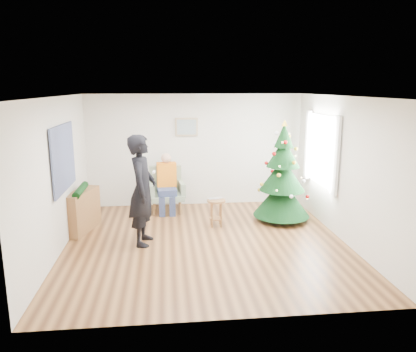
{
  "coord_description": "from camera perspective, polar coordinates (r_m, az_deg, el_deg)",
  "views": [
    {
      "loc": [
        -0.69,
        -6.86,
        2.77
      ],
      "look_at": [
        0.1,
        0.6,
        1.1
      ],
      "focal_mm": 35.0,
      "sensor_mm": 36.0,
      "label": 1
    }
  ],
  "objects": [
    {
      "name": "framed_picture",
      "position": [
        9.39,
        -3.05,
        6.9
      ],
      "size": [
        0.52,
        0.05,
        0.42
      ],
      "color": "tan",
      "rests_on": "wall_back"
    },
    {
      "name": "game_controller",
      "position": [
        7.09,
        -7.63,
        0.54
      ],
      "size": [
        0.05,
        0.13,
        0.04
      ],
      "primitive_type": "cube",
      "rotation": [
        0.0,
        0.0,
        -0.12
      ],
      "color": "white",
      "rests_on": "standing_man"
    },
    {
      "name": "stool",
      "position": [
        8.17,
        1.16,
        -5.17
      ],
      "size": [
        0.37,
        0.37,
        0.55
      ],
      "rotation": [
        0.0,
        0.0,
        -0.1
      ],
      "color": "brown",
      "rests_on": "floor"
    },
    {
      "name": "christmas_tree",
      "position": [
        8.5,
        10.43,
        -0.02
      ],
      "size": [
        1.17,
        1.17,
        2.11
      ],
      "rotation": [
        0.0,
        0.0,
        0.26
      ],
      "color": "#3F2816",
      "rests_on": "floor"
    },
    {
      "name": "wall_left",
      "position": [
        7.25,
        -20.36,
        0.05
      ],
      "size": [
        0.0,
        5.0,
        5.0
      ],
      "primitive_type": "plane",
      "rotation": [
        1.57,
        0.0,
        1.57
      ],
      "color": "silver",
      "rests_on": "floor"
    },
    {
      "name": "standing_man",
      "position": [
        7.2,
        -9.21,
        -2.0
      ],
      "size": [
        0.55,
        0.77,
        1.96
      ],
      "primitive_type": "imported",
      "rotation": [
        0.0,
        0.0,
        1.45
      ],
      "color": "black",
      "rests_on": "floor"
    },
    {
      "name": "wall_right",
      "position": [
        7.71,
        18.53,
        0.9
      ],
      "size": [
        0.0,
        5.0,
        5.0
      ],
      "primitive_type": "plane",
      "rotation": [
        1.57,
        0.0,
        -1.57
      ],
      "color": "silver",
      "rests_on": "floor"
    },
    {
      "name": "wall_back",
      "position": [
        9.5,
        -1.81,
        3.64
      ],
      "size": [
        5.0,
        0.0,
        5.0
      ],
      "primitive_type": "plane",
      "rotation": [
        1.57,
        0.0,
        0.0
      ],
      "color": "silver",
      "rests_on": "floor"
    },
    {
      "name": "laptop",
      "position": [
        8.09,
        1.17,
        -3.27
      ],
      "size": [
        0.34,
        0.26,
        0.02
      ],
      "primitive_type": "imported",
      "rotation": [
        0.0,
        0.0,
        0.24
      ],
      "color": "silver",
      "rests_on": "stool"
    },
    {
      "name": "floor",
      "position": [
        7.43,
        -0.28,
        -9.33
      ],
      "size": [
        5.0,
        5.0,
        0.0
      ],
      "primitive_type": "plane",
      "color": "brown",
      "rests_on": "ground"
    },
    {
      "name": "window_panel",
      "position": [
        8.57,
        15.7,
        3.55
      ],
      "size": [
        0.04,
        1.3,
        1.4
      ],
      "primitive_type": "cube",
      "color": "white",
      "rests_on": "wall_right"
    },
    {
      "name": "tapestry",
      "position": [
        7.48,
        -19.66,
        2.42
      ],
      "size": [
        0.03,
        1.5,
        1.15
      ],
      "primitive_type": "cube",
      "color": "black",
      "rests_on": "wall_left"
    },
    {
      "name": "armchair",
      "position": [
        9.15,
        -5.82,
        -2.72
      ],
      "size": [
        0.82,
        0.76,
        1.01
      ],
      "rotation": [
        0.0,
        0.0,
        0.09
      ],
      "color": "gray",
      "rests_on": "floor"
    },
    {
      "name": "ceiling",
      "position": [
        6.9,
        -0.31,
        11.13
      ],
      "size": [
        5.0,
        5.0,
        0.0
      ],
      "primitive_type": "plane",
      "rotation": [
        3.14,
        0.0,
        0.0
      ],
      "color": "white",
      "rests_on": "wall_back"
    },
    {
      "name": "wall_front",
      "position": [
        4.66,
        2.82,
        -5.86
      ],
      "size": [
        5.0,
        0.0,
        5.0
      ],
      "primitive_type": "plane",
      "rotation": [
        -1.57,
        0.0,
        0.0
      ],
      "color": "silver",
      "rests_on": "floor"
    },
    {
      "name": "console",
      "position": [
        8.26,
        -17.29,
        -4.72
      ],
      "size": [
        0.57,
        1.04,
        0.8
      ],
      "primitive_type": "cube",
      "rotation": [
        0.0,
        0.0,
        -0.29
      ],
      "color": "brown",
      "rests_on": "floor"
    },
    {
      "name": "curtains",
      "position": [
        8.56,
        15.51,
        3.55
      ],
      "size": [
        0.05,
        1.75,
        1.5
      ],
      "color": "white",
      "rests_on": "wall_right"
    },
    {
      "name": "garland",
      "position": [
        8.15,
        -17.48,
        -1.9
      ],
      "size": [
        0.14,
        0.9,
        0.14
      ],
      "primitive_type": "cylinder",
      "rotation": [
        1.57,
        0.0,
        0.0
      ],
      "color": "black",
      "rests_on": "console"
    },
    {
      "name": "seated_person",
      "position": [
        9.02,
        -5.83,
        -0.93
      ],
      "size": [
        0.45,
        0.63,
        1.32
      ],
      "rotation": [
        0.0,
        0.0,
        0.09
      ],
      "color": "navy",
      "rests_on": "armchair"
    }
  ]
}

